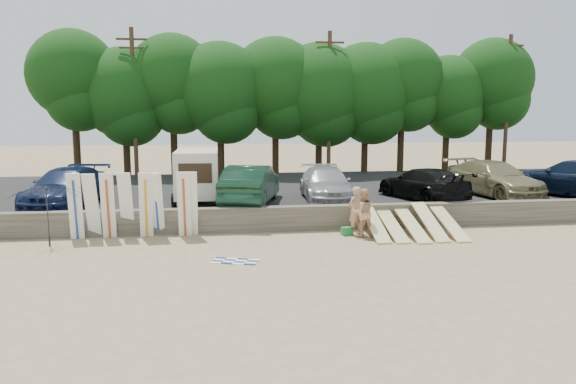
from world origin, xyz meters
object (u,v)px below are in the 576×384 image
car_4 (494,179)px  box_trailer (197,173)px  beachgoer_a (355,211)px  beachgoer_b (363,213)px  beach_umbrella (47,215)px  car_3 (423,184)px  car_5 (574,178)px  car_1 (251,184)px  car_0 (66,187)px  cooler (346,231)px  car_2 (326,184)px

car_4 → box_trailer: bearing=169.0°
beachgoer_a → beachgoer_b: 0.48m
beachgoer_b → beach_umbrella: (-11.62, 0.10, 0.19)m
box_trailer → car_3: box_trailer is taller
car_5 → car_1: bearing=-22.9°
car_0 → beachgoer_a: size_ratio=2.98×
car_5 → beachgoer_b: 12.48m
car_5 → car_0: bearing=-24.3°
box_trailer → beachgoer_b: box_trailer is taller
cooler → car_5: bearing=7.5°
car_0 → car_4: 19.95m
car_3 → cooler: car_3 is taller
car_1 → beach_umbrella: (-7.60, -3.98, -0.44)m
beach_umbrella → car_5: bearing=10.1°
cooler → car_4: bearing=18.2°
cooler → beach_umbrella: size_ratio=0.15×
car_2 → beachgoer_a: bearing=-82.7°
cooler → car_1: bearing=123.0°
car_3 → cooler: 6.16m
beach_umbrella → car_0: bearing=94.9°
car_1 → beach_umbrella: 8.59m
car_3 → beachgoer_b: car_3 is taller
car_1 → car_4: car_1 is taller
car_2 → beachgoer_b: bearing=-80.9°
car_1 → cooler: (3.48, -3.72, -1.41)m
car_1 → beach_umbrella: car_1 is taller
car_0 → beach_umbrella: 4.54m
beachgoer_b → beachgoer_a: bearing=-70.6°
beachgoer_b → car_1: bearing=-48.1°
car_5 → cooler: car_5 is taller
beachgoer_a → box_trailer: bearing=-69.9°
car_3 → car_5: (7.66, -0.01, 0.15)m
box_trailer → cooler: box_trailer is taller
beachgoer_a → car_2: bearing=-120.0°
beachgoer_a → beachgoer_b: size_ratio=1.01×
car_0 → car_5: (23.73, -0.37, 0.07)m
car_2 → cooler: 4.44m
car_0 → car_1: bearing=6.3°
car_3 → beachgoer_a: 5.72m
beachgoer_a → cooler: bearing=-21.7°
car_3 → car_4: (3.88, 0.66, 0.09)m
car_5 → car_3: bearing=-23.5°
car_1 → car_0: bearing=11.0°
car_1 → car_2: (3.54, 0.53, -0.12)m
car_4 → beach_umbrella: 20.14m
box_trailer → car_3: bearing=-2.5°
car_2 → car_4: bearing=5.2°
car_2 → beachgoer_a: car_2 is taller
car_3 → beachgoer_b: (-4.05, -4.25, -0.50)m
car_2 → beach_umbrella: (-11.14, -4.51, -0.33)m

